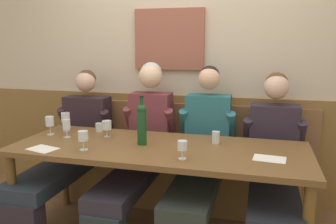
% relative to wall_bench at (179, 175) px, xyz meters
% --- Properties ---
extents(room_wall_back, '(6.80, 0.12, 2.80)m').
position_rel_wall_bench_xyz_m(room_wall_back, '(-0.00, 0.26, 1.12)').
color(room_wall_back, beige).
rests_on(room_wall_back, ground).
extents(wood_wainscot_panel, '(6.80, 0.03, 1.01)m').
position_rel_wall_bench_xyz_m(wood_wainscot_panel, '(0.00, 0.21, 0.22)').
color(wood_wainscot_panel, brown).
rests_on(wood_wainscot_panel, ground).
extents(wall_bench, '(2.50, 0.42, 0.94)m').
position_rel_wall_bench_xyz_m(wall_bench, '(0.00, 0.00, 0.00)').
color(wall_bench, brown).
rests_on(wall_bench, ground).
extents(dining_table, '(2.20, 0.84, 0.75)m').
position_rel_wall_bench_xyz_m(dining_table, '(0.00, -0.67, 0.39)').
color(dining_table, brown).
rests_on(dining_table, ground).
extents(person_left_seat, '(0.54, 1.25, 1.26)m').
position_rel_wall_bench_xyz_m(person_left_seat, '(-0.92, -0.38, 0.32)').
color(person_left_seat, '#2B242E').
rests_on(person_left_seat, ground).
extents(person_right_seat, '(0.48, 1.25, 1.34)m').
position_rel_wall_bench_xyz_m(person_right_seat, '(-0.26, -0.34, 0.38)').
color(person_right_seat, '#263135').
rests_on(person_right_seat, ground).
extents(person_center_left_seat, '(0.50, 1.24, 1.32)m').
position_rel_wall_bench_xyz_m(person_center_left_seat, '(0.28, -0.36, 0.35)').
color(person_center_left_seat, '#293435').
rests_on(person_center_left_seat, ground).
extents(person_center_right_seat, '(0.51, 1.25, 1.27)m').
position_rel_wall_bench_xyz_m(person_center_right_seat, '(0.84, -0.35, 0.34)').
color(person_center_right_seat, '#312A40').
rests_on(person_center_right_seat, ground).
extents(wine_bottle_green_tall, '(0.07, 0.07, 0.37)m').
position_rel_wall_bench_xyz_m(wine_bottle_green_tall, '(-0.13, -0.65, 0.64)').
color(wine_bottle_green_tall, '#18431D').
rests_on(wine_bottle_green_tall, dining_table).
extents(wine_glass_center_rear, '(0.07, 0.07, 0.12)m').
position_rel_wall_bench_xyz_m(wine_glass_center_rear, '(0.24, -0.90, 0.56)').
color(wine_glass_center_rear, silver).
rests_on(wine_glass_center_rear, dining_table).
extents(wine_glass_left_end, '(0.07, 0.07, 0.14)m').
position_rel_wall_bench_xyz_m(wine_glass_left_end, '(-0.49, -0.89, 0.57)').
color(wine_glass_left_end, silver).
rests_on(wine_glass_left_end, dining_table).
extents(wine_glass_mid_right, '(0.06, 0.06, 0.15)m').
position_rel_wall_bench_xyz_m(wine_glass_mid_right, '(-0.80, -0.61, 0.57)').
color(wine_glass_mid_right, silver).
rests_on(wine_glass_mid_right, dining_table).
extents(wine_glass_near_bucket, '(0.07, 0.07, 0.16)m').
position_rel_wall_bench_xyz_m(wine_glass_near_bucket, '(-0.97, -0.58, 0.58)').
color(wine_glass_near_bucket, silver).
rests_on(wine_glass_near_bucket, dining_table).
extents(wine_glass_mid_left, '(0.08, 0.08, 0.16)m').
position_rel_wall_bench_xyz_m(wine_glass_mid_left, '(-0.92, -0.42, 0.59)').
color(wine_glass_mid_left, silver).
rests_on(wine_glass_mid_left, dining_table).
extents(wine_glass_by_bottle, '(0.08, 0.08, 0.13)m').
position_rel_wall_bench_xyz_m(wine_glass_by_bottle, '(-0.49, -0.51, 0.56)').
color(wine_glass_by_bottle, silver).
rests_on(wine_glass_by_bottle, dining_table).
extents(wine_glass_center_front, '(0.06, 0.06, 0.14)m').
position_rel_wall_bench_xyz_m(wine_glass_center_front, '(-0.21, -0.41, 0.57)').
color(wine_glass_center_front, silver).
rests_on(wine_glass_center_front, dining_table).
extents(water_tumbler_right, '(0.06, 0.06, 0.09)m').
position_rel_wall_bench_xyz_m(water_tumbler_right, '(0.40, -0.48, 0.52)').
color(water_tumbler_right, silver).
rests_on(water_tumbler_right, dining_table).
extents(water_tumbler_left, '(0.06, 0.06, 0.08)m').
position_rel_wall_bench_xyz_m(water_tumbler_left, '(-0.62, -0.38, 0.51)').
color(water_tumbler_left, silver).
rests_on(water_tumbler_left, dining_table).
extents(tasting_sheet_left_guest, '(0.22, 0.17, 0.00)m').
position_rel_wall_bench_xyz_m(tasting_sheet_left_guest, '(0.80, -0.75, 0.47)').
color(tasting_sheet_left_guest, white).
rests_on(tasting_sheet_left_guest, dining_table).
extents(tasting_sheet_right_guest, '(0.24, 0.20, 0.00)m').
position_rel_wall_bench_xyz_m(tasting_sheet_right_guest, '(-0.79, -0.95, 0.47)').
color(tasting_sheet_right_guest, white).
rests_on(tasting_sheet_right_guest, dining_table).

